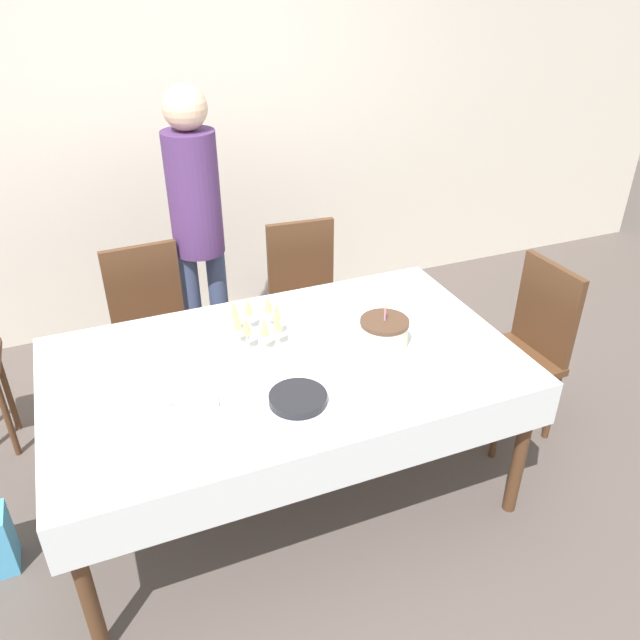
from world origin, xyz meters
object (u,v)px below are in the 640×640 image
(dining_chair_far_left, at_px, (152,326))
(birthday_cake, at_px, (384,333))
(dining_chair_right_end, at_px, (525,344))
(champagne_tray, at_px, (257,325))
(person_standing, at_px, (196,215))
(dining_chair_far_right, at_px, (306,297))
(plate_stack_main, at_px, (298,398))

(dining_chair_far_left, bearing_deg, birthday_cake, -46.96)
(dining_chair_right_end, bearing_deg, dining_chair_far_left, 152.86)
(champagne_tray, height_order, person_standing, person_standing)
(champagne_tray, bearing_deg, dining_chair_far_right, 54.70)
(plate_stack_main, distance_m, person_standing, 1.42)
(dining_chair_far_left, distance_m, dining_chair_right_end, 1.99)
(person_standing, bearing_deg, champagne_tray, -86.59)
(dining_chair_far_left, height_order, birthday_cake, birthday_cake)
(person_standing, bearing_deg, dining_chair_right_end, -37.18)
(dining_chair_far_left, xyz_separation_m, dining_chair_right_end, (1.77, -0.91, 0.00))
(dining_chair_far_right, xyz_separation_m, champagne_tray, (-0.51, -0.72, 0.32))
(dining_chair_far_left, height_order, dining_chair_right_end, same)
(dining_chair_right_end, distance_m, birthday_cake, 0.92)
(dining_chair_far_left, bearing_deg, dining_chair_right_end, -27.14)
(dining_chair_far_left, height_order, champagne_tray, dining_chair_far_left)
(birthday_cake, bearing_deg, plate_stack_main, -154.10)
(dining_chair_far_left, relative_size, champagne_tray, 2.64)
(birthday_cake, height_order, person_standing, person_standing)
(plate_stack_main, xyz_separation_m, person_standing, (-0.07, 1.39, 0.27))
(dining_chair_far_right, distance_m, plate_stack_main, 1.33)
(plate_stack_main, height_order, person_standing, person_standing)
(champagne_tray, height_order, plate_stack_main, champagne_tray)
(dining_chair_far_right, relative_size, person_standing, 0.55)
(dining_chair_far_right, bearing_deg, birthday_cake, -89.86)
(dining_chair_far_left, distance_m, birthday_cake, 1.36)
(dining_chair_right_end, relative_size, champagne_tray, 2.64)
(dining_chair_right_end, height_order, plate_stack_main, dining_chair_right_end)
(plate_stack_main, bearing_deg, person_standing, 92.82)
(dining_chair_right_end, relative_size, plate_stack_main, 4.15)
(birthday_cake, bearing_deg, champagne_tray, 154.46)
(dining_chair_far_left, xyz_separation_m, person_standing, (0.34, 0.18, 0.53))
(champagne_tray, bearing_deg, person_standing, 93.41)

